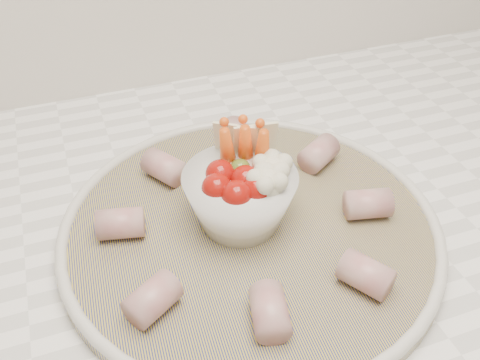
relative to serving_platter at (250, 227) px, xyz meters
name	(u,v)px	position (x,y,z in m)	size (l,w,h in m)	color
serving_platter	(250,227)	(0.00, 0.00, 0.00)	(0.41, 0.41, 0.02)	navy
veggie_bowl	(242,192)	(-0.01, 0.01, 0.04)	(0.11, 0.11, 0.10)	white
cured_meat_rolls	(250,213)	(0.00, 0.00, 0.02)	(0.30, 0.30, 0.03)	#A34A4F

